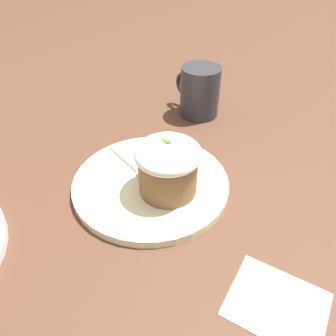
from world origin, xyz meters
TOP-DOWN VIEW (x-y plane):
  - ground_plane at (0.00, 0.00)m, footprint 4.00×4.00m
  - dessert_plate at (0.00, 0.00)m, footprint 0.26×0.26m
  - carrot_cake at (-0.04, -0.01)m, footprint 0.10×0.10m
  - spoon at (0.03, -0.00)m, footprint 0.13×0.03m
  - coffee_cup at (0.13, -0.24)m, footprint 0.12×0.09m
  - paper_napkin at (-0.27, 0.01)m, footprint 0.14×0.13m

SIDE VIEW (x-z plane):
  - ground_plane at x=0.00m, z-range 0.00..0.00m
  - paper_napkin at x=-0.27m, z-range 0.00..0.00m
  - dessert_plate at x=0.00m, z-range 0.00..0.01m
  - spoon at x=0.03m, z-range 0.01..0.02m
  - coffee_cup at x=0.13m, z-range 0.00..0.11m
  - carrot_cake at x=-0.04m, z-range 0.01..0.11m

